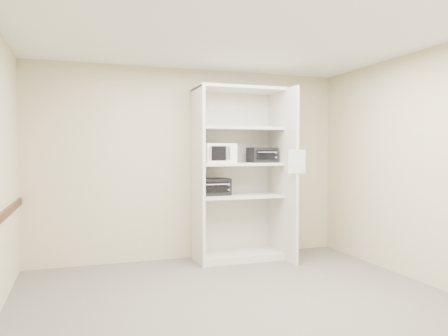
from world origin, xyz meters
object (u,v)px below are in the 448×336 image
object	(u,v)px
shelving_unit	(242,180)
toaster_oven_upper	(262,155)
toaster_oven_lower	(214,187)
microwave	(217,153)

from	to	relation	value
shelving_unit	toaster_oven_upper	size ratio (longest dim) A/B	6.43
toaster_oven_lower	microwave	bearing A→B (deg)	-65.95
shelving_unit	toaster_oven_upper	world-z (taller)	shelving_unit
toaster_oven_upper	microwave	bearing A→B (deg)	178.78
microwave	toaster_oven_lower	size ratio (longest dim) A/B	1.06
shelving_unit	toaster_oven_lower	distance (m)	0.42
microwave	toaster_oven_lower	distance (m)	0.47
microwave	toaster_oven_upper	distance (m)	0.68
microwave	toaster_oven_lower	bearing A→B (deg)	107.24
shelving_unit	toaster_oven_upper	bearing A→B (deg)	-3.48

